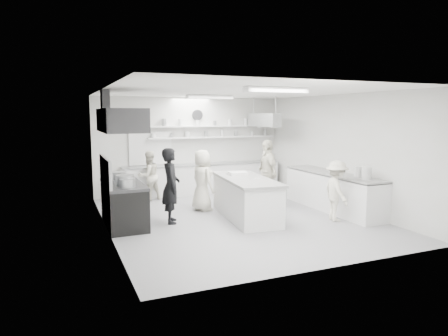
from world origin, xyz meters
name	(u,v)px	position (x,y,z in m)	size (l,w,h in m)	color
floor	(237,218)	(0.00, 0.00, -0.01)	(6.00, 7.00, 0.02)	#9897A2
ceiling	(237,91)	(0.00, 0.00, 3.01)	(6.00, 7.00, 0.02)	white
wall_back	(191,145)	(0.00, 3.50, 1.50)	(6.00, 0.04, 3.00)	beige
wall_front	(329,177)	(0.00, -3.50, 1.50)	(6.00, 0.04, 3.00)	beige
wall_left	(106,162)	(-3.00, 0.00, 1.50)	(0.04, 7.00, 3.00)	beige
wall_right	(340,151)	(3.00, 0.00, 1.50)	(0.04, 7.00, 3.00)	beige
stove	(124,205)	(-2.60, 0.40, 0.45)	(0.80, 1.80, 0.90)	black
exhaust_hood	(121,120)	(-2.60, 0.40, 2.35)	(0.85, 2.00, 0.50)	#343538
back_counter	(203,179)	(0.30, 3.20, 0.46)	(5.00, 0.60, 0.92)	white
shelf_lower	(213,137)	(0.70, 3.37, 1.75)	(4.20, 0.26, 0.04)	white
shelf_upper	(213,126)	(0.70, 3.37, 2.10)	(4.20, 0.26, 0.04)	white
pass_through_window	(150,148)	(-1.30, 3.48, 1.45)	(1.30, 0.04, 1.00)	black
wall_clock	(197,115)	(0.20, 3.46, 2.45)	(0.32, 0.32, 0.05)	silver
right_counter	(333,192)	(2.65, -0.20, 0.47)	(0.74, 3.30, 0.94)	white
pot_rack	(264,120)	(2.00, 2.40, 2.30)	(0.30, 1.60, 0.40)	#A8AAAD
light_fixture_front	(276,90)	(0.00, -1.80, 2.94)	(1.30, 0.25, 0.10)	white
light_fixture_rear	(210,97)	(0.00, 1.80, 2.94)	(1.30, 0.25, 0.10)	white
prep_island	(246,199)	(0.21, -0.05, 0.46)	(0.94, 2.51, 0.93)	white
stove_pot	(125,181)	(-2.60, 0.06, 1.05)	(0.40, 0.40, 0.28)	#A8AAAD
cook_stove	(171,186)	(-1.56, 0.21, 0.86)	(0.63, 0.41, 1.72)	black
cook_back	(149,176)	(-1.51, 2.80, 0.72)	(0.70, 0.54, 1.43)	silver
cook_island_left	(202,180)	(-0.50, 1.05, 0.79)	(0.77, 0.50, 1.58)	silver
cook_island_right	(267,172)	(1.37, 1.00, 0.89)	(1.05, 0.44, 1.79)	silver
cook_right	(336,191)	(2.04, -1.12, 0.71)	(0.92, 0.53, 1.42)	silver
bowl_island_a	(232,175)	(0.13, 0.60, 0.96)	(0.28, 0.28, 0.07)	#A8AAAD
bowl_island_b	(258,180)	(0.40, -0.34, 0.96)	(0.19, 0.19, 0.06)	white
bowl_right	(333,173)	(2.66, -0.18, 0.97)	(0.24, 0.24, 0.06)	white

